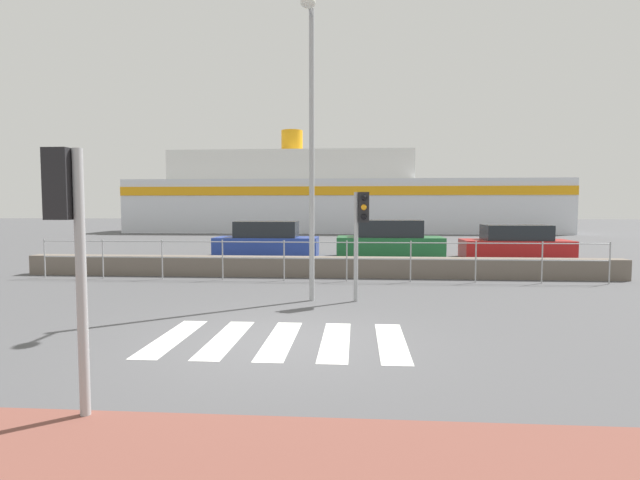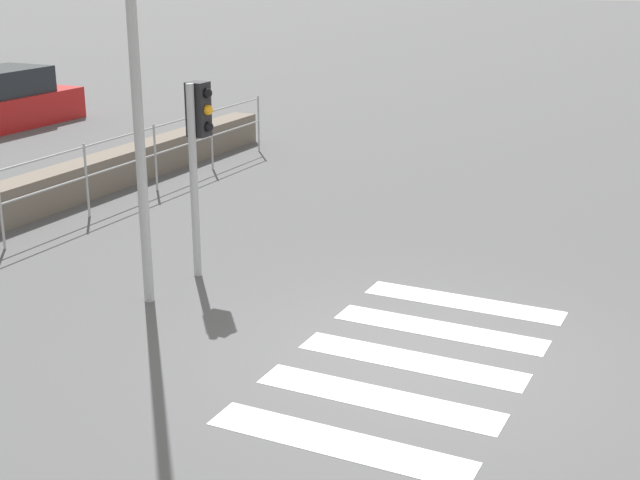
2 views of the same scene
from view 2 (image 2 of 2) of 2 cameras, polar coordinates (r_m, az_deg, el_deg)
ground_plane at (r=9.32m, az=5.95°, el=-7.64°), size 160.00×160.00×0.00m
crosswalk at (r=9.30m, az=5.89°, el=-7.68°), size 4.05×2.40×0.01m
traffic_light_far at (r=11.33m, az=-7.84°, el=6.65°), size 0.34×0.32×2.49m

